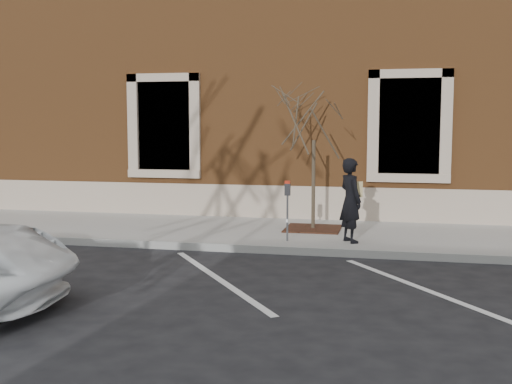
# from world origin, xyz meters

# --- Properties ---
(ground) EXTENTS (120.00, 120.00, 0.00)m
(ground) POSITION_xyz_m (0.00, 0.00, 0.00)
(ground) COLOR #28282B
(ground) RESTS_ON ground
(sidewalk_near) EXTENTS (40.00, 3.50, 0.15)m
(sidewalk_near) POSITION_xyz_m (0.00, 1.75, 0.07)
(sidewalk_near) COLOR #A5A19B
(sidewalk_near) RESTS_ON ground
(curb_near) EXTENTS (40.00, 0.12, 0.15)m
(curb_near) POSITION_xyz_m (0.00, -0.05, 0.07)
(curb_near) COLOR #9E9E99
(curb_near) RESTS_ON ground
(parking_stripes) EXTENTS (28.00, 4.40, 0.01)m
(parking_stripes) POSITION_xyz_m (0.00, -2.20, 0.00)
(parking_stripes) COLOR silver
(parking_stripes) RESTS_ON ground
(building_civic) EXTENTS (40.00, 8.62, 8.00)m
(building_civic) POSITION_xyz_m (0.00, 7.74, 4.00)
(building_civic) COLOR brown
(building_civic) RESTS_ON ground
(man) EXTENTS (0.67, 0.72, 1.65)m
(man) POSITION_xyz_m (1.87, 0.66, 0.97)
(man) COLOR black
(man) RESTS_ON sidewalk_near
(parking_meter) EXTENTS (0.11, 0.08, 1.19)m
(parking_meter) POSITION_xyz_m (0.65, 0.52, 0.98)
(parking_meter) COLOR #595B60
(parking_meter) RESTS_ON sidewalk_near
(tree_grate) EXTENTS (1.20, 1.20, 0.03)m
(tree_grate) POSITION_xyz_m (0.97, 2.02, 0.16)
(tree_grate) COLOR #451F16
(tree_grate) RESTS_ON sidewalk_near
(sapling) EXTENTS (2.13, 2.13, 3.55)m
(sapling) POSITION_xyz_m (0.97, 2.02, 2.63)
(sapling) COLOR #4A3F2D
(sapling) RESTS_ON sidewalk_near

